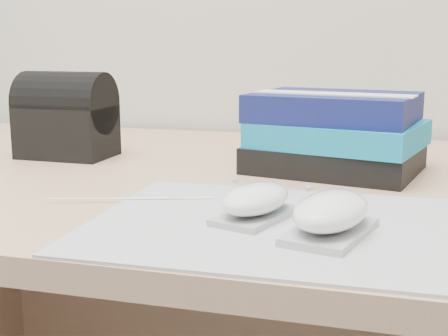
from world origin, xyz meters
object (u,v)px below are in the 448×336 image
(book_stack, at_px, (336,133))
(pouch, at_px, (66,116))
(mouse_front, at_px, (331,214))
(mouse_rear, at_px, (256,202))
(desk, at_px, (326,316))

(book_stack, xyz_separation_m, pouch, (-0.44, -0.01, 0.01))
(mouse_front, relative_size, book_stack, 0.48)
(mouse_rear, distance_m, pouch, 0.48)
(desk, height_order, book_stack, book_stack)
(desk, distance_m, mouse_rear, 0.40)
(mouse_front, relative_size, pouch, 0.87)
(mouse_rear, height_order, mouse_front, mouse_front)
(mouse_rear, relative_size, pouch, 0.78)
(desk, height_order, pouch, pouch)
(mouse_rear, xyz_separation_m, mouse_front, (0.08, -0.04, 0.00))
(mouse_rear, bearing_deg, mouse_front, -23.56)
(book_stack, bearing_deg, mouse_front, -84.81)
(desk, relative_size, mouse_rear, 13.92)
(desk, height_order, mouse_rear, mouse_rear)
(pouch, bearing_deg, mouse_front, -34.56)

